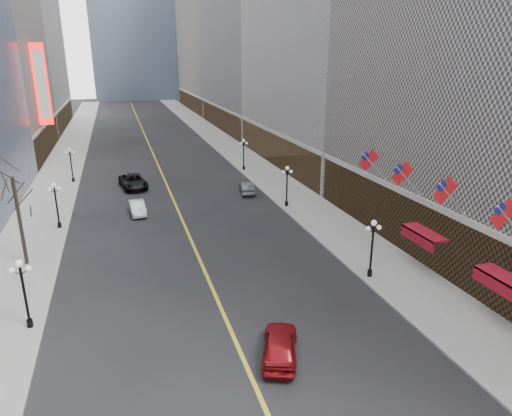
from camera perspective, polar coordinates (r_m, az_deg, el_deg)
sidewalk_east at (r=71.95m, az=-0.70°, el=5.61°), size 6.00×230.00×0.15m
sidewalk_west at (r=69.76m, az=-23.41°, el=3.67°), size 6.00×230.00×0.15m
lane_line at (r=79.22m, az=-12.59°, el=6.31°), size 0.25×200.00×0.02m
bldg_east_c at (r=109.60m, az=2.19°, el=22.67°), size 26.60×40.60×48.80m
bldg_east_d at (r=151.38m, az=-3.56°, el=24.12°), size 26.60×46.60×62.80m
streetlamp_east_1 at (r=34.96m, az=14.34°, el=-4.20°), size 1.26×0.44×4.52m
streetlamp_east_2 at (r=50.32m, az=3.89°, el=3.27°), size 1.26×0.44×4.52m
streetlamp_east_3 at (r=67.01m, az=-1.56°, el=7.12°), size 1.26×0.44×4.52m
streetlamp_west_1 at (r=31.00m, az=-27.08°, el=-8.77°), size 1.26×0.44×4.52m
streetlamp_west_2 at (r=47.66m, az=-23.72°, el=0.85°), size 1.26×0.44×4.52m
streetlamp_west_3 at (r=65.03m, az=-22.14°, el=5.42°), size 1.26×0.44×4.52m
flag_2 at (r=29.77m, az=28.76°, el=-0.95°), size 2.87×0.12×2.87m
flag_3 at (r=33.25m, az=22.78°, el=1.75°), size 2.87×0.12×2.87m
flag_4 at (r=37.07m, az=17.98°, el=3.91°), size 2.87×0.12×2.87m
flag_5 at (r=41.15m, az=14.09°, el=5.63°), size 2.87×0.12×2.87m
awning_b at (r=31.80m, az=28.61°, el=-7.98°), size 1.40×4.00×0.93m
awning_c at (r=37.22m, az=20.08°, el=-3.08°), size 1.40×4.00×0.93m
theatre_marquee at (r=78.18m, az=-25.23°, el=13.79°), size 2.00×0.55×12.00m
tree_west_far at (r=39.45m, az=-27.94°, el=1.90°), size 3.60×3.60×7.92m
car_nb_mid at (r=50.16m, az=-14.60°, el=0.03°), size 1.77×4.35×1.40m
car_nb_far at (r=60.36m, az=-15.10°, el=3.23°), size 3.79×6.56×1.72m
car_sb_mid at (r=26.43m, az=3.00°, el=-16.70°), size 3.51×5.09×1.61m
car_sb_far at (r=56.05m, az=-1.19°, el=2.59°), size 2.17×4.60×1.46m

